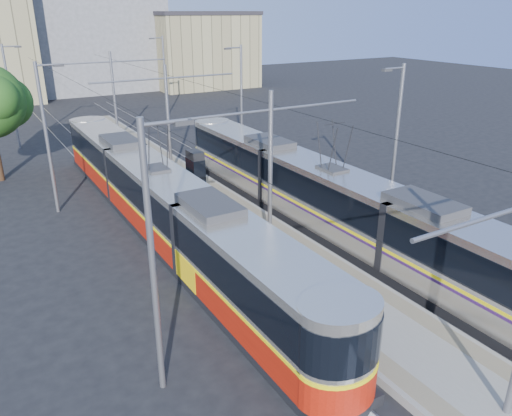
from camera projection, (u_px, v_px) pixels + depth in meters
ground at (396, 342)px, 16.73m from camera, size 160.00×160.00×0.00m
platform at (191, 191)px, 30.25m from camera, size 4.00×50.00×0.30m
tactile_strip_left at (168, 193)px, 29.50m from camera, size 0.70×50.00×0.01m
tactile_strip_right at (212, 184)px, 30.88m from camera, size 0.70×50.00×0.01m
rails at (191, 193)px, 30.30m from camera, size 8.71×70.00×0.03m
tram_left at (159, 200)px, 24.35m from camera, size 2.43×29.18×5.50m
tram_right at (330, 198)px, 24.27m from camera, size 2.43×28.00×5.50m
catenary at (208, 129)px, 26.36m from camera, size 9.20×70.00×7.00m
street_lamps at (162, 114)px, 31.95m from camera, size 15.18×38.22×8.00m
shelter at (196, 172)px, 28.73m from camera, size 0.73×1.19×2.62m
building_centre at (87, 23)px, 67.46m from camera, size 18.36×14.28×17.45m
building_right at (201, 50)px, 70.65m from camera, size 14.28×10.20×10.22m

